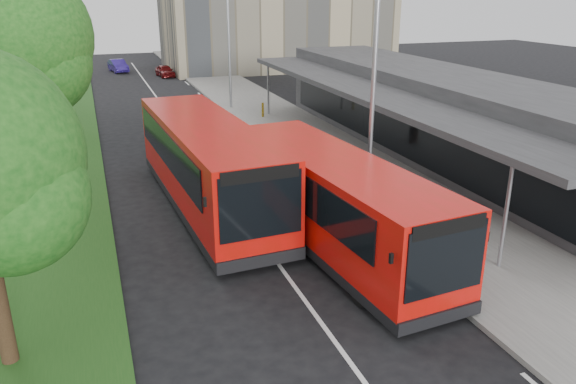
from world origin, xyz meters
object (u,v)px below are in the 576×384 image
Objects in this scene: bollard at (263,110)px; litter_bin at (326,143)px; lamp_post_far at (227,37)px; bus_main at (335,203)px; lamp_post_near at (371,85)px; tree_far at (41,48)px; car_near at (165,71)px; car_far at (118,66)px; tree_mid at (19,46)px; bus_second at (207,165)px.

litter_bin is at bearing -85.81° from bollard.
lamp_post_far is 22.30m from bus_main.
lamp_post_far is at bearing 90.00° from lamp_post_near.
car_near is at bearing 62.43° from tree_far.
bus_main is 2.90× the size of car_far.
tree_far is 23.07m from car_far.
bus_main is 12.05× the size of bollard.
bollard is at bearing -84.04° from car_far.
lamp_post_near is at bearing -103.19° from litter_bin.
bus_main is at bearing -44.95° from tree_mid.
bus_main is 10.70m from litter_bin.
litter_bin is (12.99, 0.88, -5.11)m from tree_mid.
bus_main reaches higher than car_near.
car_near is at bearing 97.01° from lamp_post_far.
car_far is (-5.90, 21.18, -4.12)m from lamp_post_far.
bus_main is 0.91× the size of bus_second.
litter_bin is (12.99, -11.12, -3.95)m from tree_far.
lamp_post_near is at bearing -59.71° from tree_far.
lamp_post_near reaches higher than car_near.
tree_far is at bearing -124.83° from car_near.
tree_far reaches higher than bollard.
litter_bin is at bearing 63.04° from bus_main.
bus_main is at bearing -100.23° from bollard.
car_far is at bearing 103.13° from litter_bin.
bus_main is 38.47m from car_near.
tree_far is 0.87× the size of lamp_post_near.
tree_far is 8.61× the size of litter_bin.
car_far reaches higher than car_near.
lamp_post_far reaches higher than bus_second.
car_far is (-7.75, 33.25, 0.04)m from litter_bin.
lamp_post_far reaches higher than bus_main.
lamp_post_near is 16.99m from bollard.
bus_second is (6.05, -16.34, -2.85)m from tree_far.
lamp_post_far reaches higher than bollard.
lamp_post_far is at bearing 79.35° from bus_main.
tree_mid reaches higher than bus_second.
litter_bin is at bearing 3.86° from tree_mid.
tree_mid reaches higher than tree_far.
litter_bin is 8.53m from bollard.
bollard is at bearing -88.01° from car_near.
lamp_post_near is 9.15× the size of bollard.
bus_second is (-5.08, 2.72, -3.07)m from lamp_post_near.
bollard is (1.23, 16.44, -4.13)m from lamp_post_near.
tree_far is 0.61× the size of bus_second.
bus_second is (-5.08, -17.28, -3.07)m from lamp_post_far.
tree_mid is at bearing -114.44° from car_near.
bollard is at bearing 61.90° from bus_second.
bus_main is (-2.09, -21.97, -3.21)m from lamp_post_far.
litter_bin is 34.14m from car_far.
car_near is at bearing 72.82° from tree_mid.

